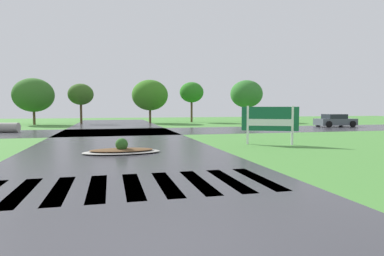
% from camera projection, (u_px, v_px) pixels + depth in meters
% --- Properties ---
extents(asphalt_roadway, '(9.27, 80.00, 0.01)m').
position_uv_depth(asphalt_roadway, '(124.00, 155.00, 14.17)').
color(asphalt_roadway, '#35353A').
rests_on(asphalt_roadway, ground).
extents(asphalt_cross_road, '(90.00, 8.35, 0.01)m').
position_uv_depth(asphalt_cross_road, '(117.00, 132.00, 27.38)').
color(asphalt_cross_road, '#35353A').
rests_on(asphalt_cross_road, ground).
extents(crosswalk_stripes, '(7.65, 3.07, 0.01)m').
position_uv_depth(crosswalk_stripes, '(133.00, 186.00, 8.69)').
color(crosswalk_stripes, white).
rests_on(crosswalk_stripes, ground).
extents(estate_billboard, '(2.82, 1.41, 2.14)m').
position_uv_depth(estate_billboard, '(270.00, 120.00, 18.14)').
color(estate_billboard, white).
rests_on(estate_billboard, ground).
extents(median_island, '(3.45, 1.65, 0.68)m').
position_uv_depth(median_island, '(122.00, 150.00, 14.79)').
color(median_island, '#9E9B93').
rests_on(median_island, ground).
extents(car_blue_compact, '(4.14, 2.23, 1.33)m').
position_uv_depth(car_blue_compact, '(335.00, 121.00, 34.61)').
color(car_blue_compact, '#4C545B').
rests_on(car_blue_compact, ground).
extents(drainage_pipe_stack, '(1.89, 1.15, 0.80)m').
position_uv_depth(drainage_pipe_stack, '(8.00, 127.00, 26.89)').
color(drainage_pipe_stack, '#9E9B93').
rests_on(drainage_pipe_stack, ground).
extents(background_treeline, '(37.94, 5.67, 6.11)m').
position_uv_depth(background_treeline, '(119.00, 93.00, 41.32)').
color(background_treeline, '#4C3823').
rests_on(background_treeline, ground).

